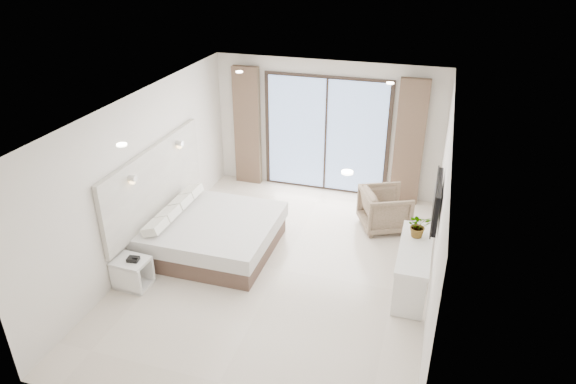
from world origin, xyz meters
name	(u,v)px	position (x,y,z in m)	size (l,w,h in m)	color
ground	(280,270)	(0.00, 0.00, 0.00)	(6.20, 6.20, 0.00)	beige
room_shell	(282,159)	(-0.20, 0.78, 1.58)	(4.62, 6.22, 2.72)	silver
bed	(212,234)	(-1.28, 0.25, 0.30)	(2.05, 1.95, 0.71)	brown
nightstand	(132,273)	(-2.02, -1.04, 0.23)	(0.53, 0.44, 0.46)	white
phone	(133,259)	(-1.96, -1.04, 0.49)	(0.17, 0.13, 0.06)	black
console_desk	(414,259)	(2.04, 0.08, 0.56)	(0.46, 1.48, 0.77)	white
plant	(418,228)	(2.04, 0.38, 0.91)	(0.33, 0.37, 0.29)	#33662D
armchair	(385,207)	(1.41, 1.82, 0.41)	(0.80, 0.75, 0.83)	#947561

